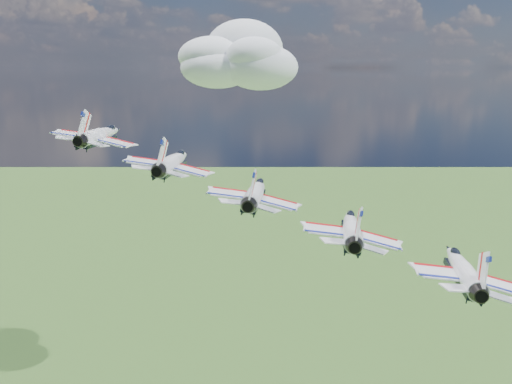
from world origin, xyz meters
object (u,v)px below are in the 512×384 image
object	(u,v)px
jet_0	(101,135)
jet_2	(256,192)
jet_1	(173,161)
jet_4	(462,268)
jet_3	(351,227)

from	to	relation	value
jet_0	jet_2	xyz separation A→B (m)	(16.27, -15.98, -5.36)
jet_1	jet_4	world-z (taller)	jet_1
jet_0	jet_3	xyz separation A→B (m)	(24.40, -23.97, -8.04)
jet_2	jet_4	size ratio (longest dim) A/B	1.00
jet_0	jet_1	distance (m)	11.71
jet_3	jet_4	bearing A→B (deg)	-20.84
jet_4	jet_3	bearing A→B (deg)	159.16
jet_1	jet_3	xyz separation A→B (m)	(16.27, -15.98, -5.36)
jet_0	jet_4	bearing A→B (deg)	-20.84
jet_1	jet_4	bearing A→B (deg)	-20.84
jet_0	jet_3	bearing A→B (deg)	-20.84
jet_1	jet_4	xyz separation A→B (m)	(24.40, -23.97, -8.04)
jet_3	jet_4	world-z (taller)	jet_3
jet_2	jet_0	bearing A→B (deg)	159.16
jet_1	jet_3	distance (m)	23.42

